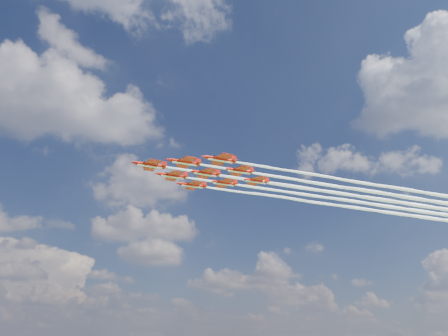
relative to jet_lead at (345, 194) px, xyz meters
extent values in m
cylinder|color=#B21409|center=(-74.75, -5.26, 0.00)|extent=(8.58, 1.77, 1.17)
cone|color=#B21409|center=(-80.06, -5.63, 0.00)|extent=(2.21, 1.32, 1.17)
cone|color=#B21409|center=(-69.76, -4.91, 0.00)|extent=(1.67, 1.17, 1.06)
ellipsoid|color=black|center=(-76.87, -5.41, 0.48)|extent=(2.28, 1.12, 0.76)
cube|color=#B21409|center=(-74.22, -5.22, -0.05)|extent=(4.09, 10.01, 0.15)
cube|color=#B21409|center=(-70.50, -4.96, 0.00)|extent=(1.76, 3.93, 0.13)
cube|color=#B21409|center=(-70.29, -4.94, 0.96)|extent=(1.71, 0.27, 1.92)
cube|color=white|center=(-74.75, -5.26, -0.53)|extent=(8.03, 1.52, 0.13)
cylinder|color=#B21409|center=(-65.05, -11.06, 0.00)|extent=(8.58, 1.77, 1.17)
cone|color=#B21409|center=(-70.36, -11.43, 0.00)|extent=(2.21, 1.32, 1.17)
cone|color=#B21409|center=(-60.06, -10.71, 0.00)|extent=(1.67, 1.17, 1.06)
ellipsoid|color=black|center=(-67.18, -11.21, 0.48)|extent=(2.28, 1.12, 0.76)
cube|color=#B21409|center=(-64.52, -11.02, -0.05)|extent=(4.09, 10.01, 0.15)
cube|color=#B21409|center=(-60.80, -10.76, 0.00)|extent=(1.76, 3.93, 0.13)
cube|color=#B21409|center=(-60.59, -10.74, 0.96)|extent=(1.71, 0.27, 1.92)
cube|color=white|center=(-65.05, -11.06, -0.53)|extent=(8.03, 1.52, 0.13)
cylinder|color=#B21409|center=(-65.96, 1.84, 0.00)|extent=(8.58, 1.77, 1.17)
cone|color=#B21409|center=(-71.27, 1.47, 0.00)|extent=(2.21, 1.32, 1.17)
cone|color=#B21409|center=(-60.97, 2.19, 0.00)|extent=(1.67, 1.17, 1.06)
ellipsoid|color=black|center=(-68.08, 1.69, 0.48)|extent=(2.28, 1.12, 0.76)
cube|color=#B21409|center=(-65.43, 1.88, -0.05)|extent=(4.09, 10.01, 0.15)
cube|color=#B21409|center=(-61.71, 2.14, 0.00)|extent=(1.76, 3.93, 0.13)
cube|color=#B21409|center=(-61.50, 2.15, 0.96)|extent=(1.71, 0.27, 1.92)
cube|color=white|center=(-65.96, 1.84, -0.53)|extent=(8.03, 1.52, 0.13)
cylinder|color=#B21409|center=(-55.35, -16.85, 0.00)|extent=(8.58, 1.77, 1.17)
cone|color=#B21409|center=(-60.67, -17.23, 0.00)|extent=(2.21, 1.32, 1.17)
cone|color=#B21409|center=(-50.36, -16.50, 0.00)|extent=(1.67, 1.17, 1.06)
ellipsoid|color=black|center=(-57.48, -17.00, 0.48)|extent=(2.28, 1.12, 0.76)
cube|color=#B21409|center=(-54.82, -16.82, -0.05)|extent=(4.09, 10.01, 0.15)
cube|color=#B21409|center=(-51.11, -16.56, 0.00)|extent=(1.76, 3.93, 0.13)
cube|color=#B21409|center=(-50.89, -16.54, 0.96)|extent=(1.71, 0.27, 1.92)
cube|color=white|center=(-55.35, -16.85, -0.53)|extent=(8.03, 1.52, 0.13)
cylinder|color=#B21409|center=(-56.26, -3.96, 0.00)|extent=(8.58, 1.77, 1.17)
cone|color=#B21409|center=(-61.57, -4.33, 0.00)|extent=(2.21, 1.32, 1.17)
cone|color=#B21409|center=(-51.27, -3.61, 0.00)|extent=(1.67, 1.17, 1.06)
ellipsoid|color=black|center=(-58.39, -4.11, 0.48)|extent=(2.28, 1.12, 0.76)
cube|color=#B21409|center=(-55.73, -3.92, -0.05)|extent=(4.09, 10.01, 0.15)
cube|color=#B21409|center=(-52.01, -3.66, 0.00)|extent=(1.76, 3.93, 0.13)
cube|color=#B21409|center=(-51.80, -3.64, 0.96)|extent=(1.71, 0.27, 1.92)
cube|color=white|center=(-56.26, -3.96, -0.53)|extent=(8.03, 1.52, 0.13)
cylinder|color=#B21409|center=(-57.17, 8.94, 0.00)|extent=(8.58, 1.77, 1.17)
cone|color=#B21409|center=(-62.48, 8.56, 0.00)|extent=(2.21, 1.32, 1.17)
cone|color=#B21409|center=(-52.18, 9.29, 0.00)|extent=(1.67, 1.17, 1.06)
ellipsoid|color=black|center=(-59.29, 8.79, 0.48)|extent=(2.28, 1.12, 0.76)
cube|color=#B21409|center=(-56.64, 8.98, -0.05)|extent=(4.09, 10.01, 0.15)
cube|color=#B21409|center=(-52.92, 9.24, 0.00)|extent=(1.76, 3.93, 0.13)
cube|color=#B21409|center=(-52.71, 9.25, 0.96)|extent=(1.71, 0.27, 1.92)
cube|color=white|center=(-57.17, 8.94, -0.53)|extent=(8.03, 1.52, 0.13)
cylinder|color=#B21409|center=(-46.57, -9.76, 0.00)|extent=(8.58, 1.77, 1.17)
cone|color=#B21409|center=(-51.88, -10.13, 0.00)|extent=(2.21, 1.32, 1.17)
cone|color=#B21409|center=(-41.57, -9.40, 0.00)|extent=(1.67, 1.17, 1.06)
ellipsoid|color=black|center=(-48.69, -9.91, 0.48)|extent=(2.28, 1.12, 0.76)
cube|color=#B21409|center=(-46.03, -9.72, -0.05)|extent=(4.09, 10.01, 0.15)
cube|color=#B21409|center=(-42.32, -9.46, 0.00)|extent=(1.76, 3.93, 0.13)
cube|color=#B21409|center=(-42.10, -9.44, 0.96)|extent=(1.71, 0.27, 1.92)
cube|color=white|center=(-46.57, -9.76, -0.53)|extent=(8.03, 1.52, 0.13)
cylinder|color=#B21409|center=(-47.47, 3.14, 0.00)|extent=(8.58, 1.77, 1.17)
cone|color=#B21409|center=(-52.78, 2.77, 0.00)|extent=(2.21, 1.32, 1.17)
cone|color=#B21409|center=(-42.48, 3.49, 0.00)|extent=(1.67, 1.17, 1.06)
ellipsoid|color=black|center=(-49.60, 2.99, 0.48)|extent=(2.28, 1.12, 0.76)
cube|color=#B21409|center=(-46.94, 3.18, -0.05)|extent=(4.09, 10.01, 0.15)
cube|color=#B21409|center=(-43.22, 3.44, 0.00)|extent=(1.76, 3.93, 0.13)
cube|color=#B21409|center=(-43.01, 3.45, 0.96)|extent=(1.71, 0.27, 1.92)
cube|color=white|center=(-47.47, 3.14, -0.53)|extent=(8.03, 1.52, 0.13)
cylinder|color=#B21409|center=(-37.78, -2.66, 0.00)|extent=(8.58, 1.77, 1.17)
cone|color=#B21409|center=(-43.09, -3.03, 0.00)|extent=(2.21, 1.32, 1.17)
cone|color=#B21409|center=(-32.78, -2.31, 0.00)|extent=(1.67, 1.17, 1.06)
ellipsoid|color=black|center=(-39.90, -2.81, 0.48)|extent=(2.28, 1.12, 0.76)
cube|color=#B21409|center=(-37.24, -2.62, -0.05)|extent=(4.09, 10.01, 0.15)
cube|color=#B21409|center=(-33.53, -2.36, 0.00)|extent=(1.76, 3.93, 0.13)
cube|color=#B21409|center=(-33.31, -2.34, 0.96)|extent=(1.71, 0.27, 1.92)
cube|color=white|center=(-37.78, -2.66, -0.53)|extent=(8.03, 1.52, 0.13)
camera|label=1|loc=(-94.16, -132.98, -51.65)|focal=35.00mm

